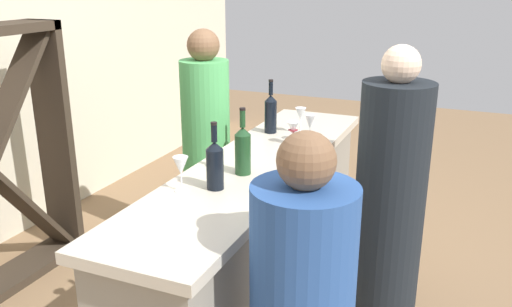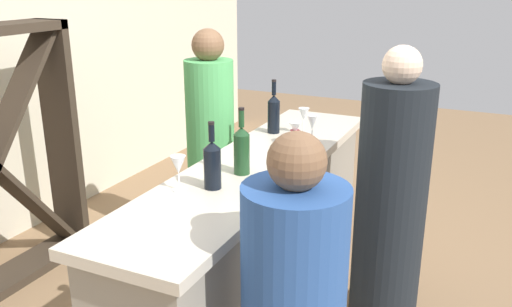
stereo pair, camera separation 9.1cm
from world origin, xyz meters
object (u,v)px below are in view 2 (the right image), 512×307
wine_glass_near_left (312,124)px  wine_glass_near_right (304,115)px  wine_glass_far_left (178,166)px  wine_glass_near_center (295,129)px  person_center_guest (390,207)px  wine_bottle_second_left_olive_green (242,149)px  person_right_guest (211,152)px  wine_bottle_center_near_black (274,113)px  wine_bottle_leftmost_near_black (212,163)px

wine_glass_near_left → wine_glass_near_right: (0.17, 0.12, 0.00)m
wine_glass_near_left → wine_glass_far_left: same height
wine_glass_near_center → person_center_guest: bearing=-101.5°
wine_bottle_second_left_olive_green → person_right_guest: bearing=38.3°
wine_bottle_center_near_black → person_center_guest: person_center_guest is taller
person_right_guest → wine_bottle_leftmost_near_black: bearing=-65.7°
wine_bottle_center_near_black → wine_glass_near_center: (-0.18, -0.21, -0.04)m
wine_glass_far_left → wine_glass_near_center: bearing=-14.2°
wine_bottle_second_left_olive_green → wine_glass_near_left: (0.65, -0.14, -0.01)m
wine_glass_near_right → wine_glass_near_center: bearing=-171.7°
wine_bottle_center_near_black → person_right_guest: size_ratio=0.21×
person_right_guest → wine_glass_near_center: bearing=-26.7°
wine_bottle_second_left_olive_green → wine_bottle_center_near_black: (0.75, 0.15, -0.00)m
wine_bottle_second_left_olive_green → wine_glass_near_left: wine_bottle_second_left_olive_green is taller
wine_bottle_second_left_olive_green → wine_glass_far_left: bearing=152.9°
wine_bottle_center_near_black → wine_glass_near_right: wine_bottle_center_near_black is taller
wine_bottle_leftmost_near_black → person_center_guest: (0.69, -0.71, -0.36)m
wine_glass_near_center → person_center_guest: 0.70m
wine_bottle_second_left_olive_green → person_center_guest: size_ratio=0.21×
wine_bottle_center_near_black → wine_glass_near_center: wine_bottle_center_near_black is taller
person_center_guest → person_right_guest: (0.40, 1.34, 0.01)m
wine_glass_near_left → wine_glass_far_left: (-0.97, 0.31, 0.00)m
wine_bottle_second_left_olive_green → wine_glass_far_left: 0.36m
wine_bottle_second_left_olive_green → person_center_guest: 0.89m
wine_bottle_leftmost_near_black → wine_bottle_center_near_black: wine_bottle_center_near_black is taller
wine_glass_near_right → wine_bottle_center_near_black: bearing=109.3°
wine_glass_near_left → wine_bottle_second_left_olive_green: bearing=167.5°
wine_glass_near_center → wine_glass_near_left: bearing=-48.8°
wine_bottle_leftmost_near_black → wine_glass_near_center: size_ratio=2.40×
wine_glass_near_left → person_right_guest: (0.21, 0.82, -0.35)m
wine_bottle_leftmost_near_black → person_center_guest: 1.05m
wine_glass_far_left → person_right_guest: size_ratio=0.10×
wine_glass_far_left → person_right_guest: 1.33m
wine_glass_near_right → person_right_guest: 0.79m
wine_bottle_center_near_black → wine_glass_near_right: 0.19m
wine_glass_near_right → wine_bottle_second_left_olive_green: bearing=178.0°
wine_glass_near_right → person_right_guest: person_right_guest is taller
wine_bottle_center_near_black → person_right_guest: bearing=79.1°
person_center_guest → person_right_guest: bearing=-34.6°
wine_bottle_leftmost_near_black → person_right_guest: 1.31m
wine_bottle_leftmost_near_black → person_right_guest: person_right_guest is taller
wine_bottle_second_left_olive_green → person_center_guest: person_center_guest is taller
wine_bottle_leftmost_near_black → wine_glass_near_left: wine_bottle_leftmost_near_black is taller
wine_glass_near_center → wine_glass_far_left: (-0.90, 0.23, 0.03)m
wine_glass_far_left → person_right_guest: (1.18, 0.51, -0.35)m
wine_bottle_second_left_olive_green → wine_glass_near_right: size_ratio=2.08×
wine_bottle_second_left_olive_green → wine_glass_near_right: wine_bottle_second_left_olive_green is taller
wine_bottle_center_near_black → person_right_guest: person_right_guest is taller
wine_bottle_center_near_black → wine_glass_near_right: bearing=-70.7°
wine_bottle_leftmost_near_black → wine_glass_near_left: (0.88, -0.18, -0.00)m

